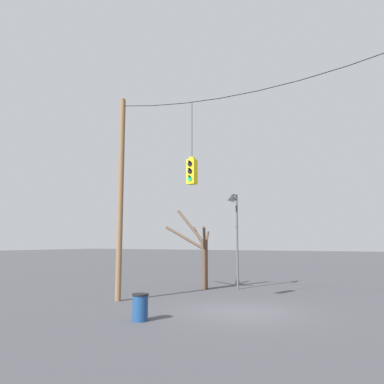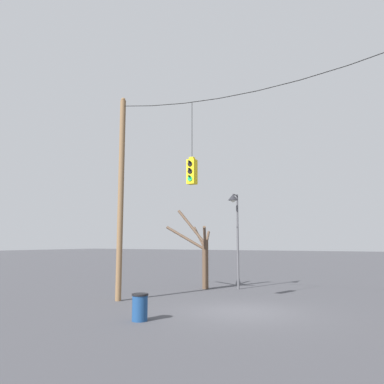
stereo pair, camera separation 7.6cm
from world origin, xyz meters
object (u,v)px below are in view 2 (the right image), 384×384
utility_pole_left (121,196)px  traffic_light_near_left_pole (192,171)px  bare_tree (201,251)px  trash_bin (140,307)px  street_lamp (235,215)px

utility_pole_left → traffic_light_near_left_pole: (3.64, -0.01, 0.81)m
bare_tree → trash_bin: 9.02m
traffic_light_near_left_pole → bare_tree: bearing=113.4°
utility_pole_left → bare_tree: size_ratio=2.09×
utility_pole_left → trash_bin: 6.08m
street_lamp → bare_tree: bearing=-171.8°
traffic_light_near_left_pole → street_lamp: bearing=95.0°
utility_pole_left → bare_tree: utility_pole_left is taller
street_lamp → trash_bin: street_lamp is taller
traffic_light_near_left_pole → street_lamp: size_ratio=0.67×
street_lamp → traffic_light_near_left_pole: bearing=-85.0°
traffic_light_near_left_pole → bare_tree: traffic_light_near_left_pole is taller
street_lamp → bare_tree: 2.77m
utility_pole_left → trash_bin: size_ratio=10.65×
trash_bin → utility_pole_left: bearing=138.1°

